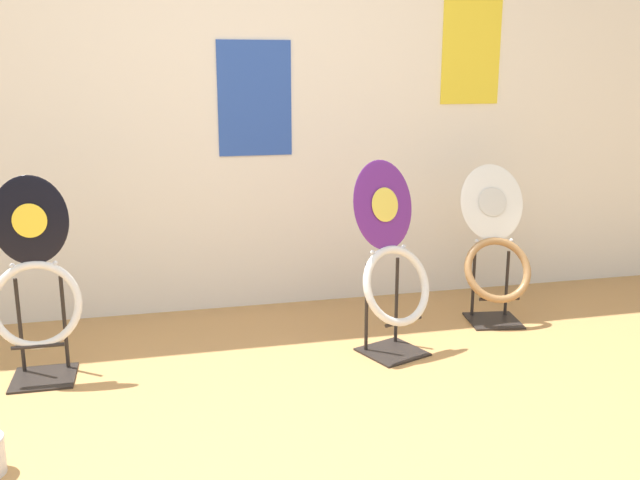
# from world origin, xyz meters

# --- Properties ---
(wall_back) EXTENTS (8.00, 0.07, 2.60)m
(wall_back) POSITION_xyz_m (-0.00, 2.11, 1.30)
(wall_back) COLOR silver
(wall_back) RESTS_ON ground_plane
(toilet_seat_display_white_plain) EXTENTS (0.42, 0.42, 0.87)m
(toilet_seat_display_white_plain) POSITION_xyz_m (1.43, 1.50, 0.39)
(toilet_seat_display_white_plain) COLOR black
(toilet_seat_display_white_plain) RESTS_ON ground_plane
(toilet_seat_display_jazz_black) EXTENTS (0.40, 0.28, 0.94)m
(toilet_seat_display_jazz_black) POSITION_xyz_m (-0.95, 1.27, 0.46)
(toilet_seat_display_jazz_black) COLOR black
(toilet_seat_display_jazz_black) RESTS_ON ground_plane
(toilet_seat_display_purple_note) EXTENTS (0.45, 0.39, 0.96)m
(toilet_seat_display_purple_note) POSITION_xyz_m (0.71, 1.20, 0.46)
(toilet_seat_display_purple_note) COLOR black
(toilet_seat_display_purple_note) RESTS_ON ground_plane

